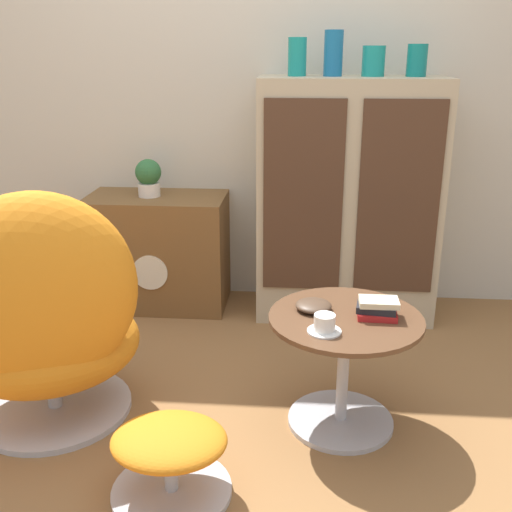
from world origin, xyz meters
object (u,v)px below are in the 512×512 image
(egg_chair, at_px, (43,321))
(potted_plant, at_px, (148,177))
(bowl, at_px, (314,305))
(teacup, at_px, (324,325))
(sideboard, at_px, (347,200))
(vase_rightmost, at_px, (417,60))
(ottoman, at_px, (170,453))
(coffee_table, at_px, (344,358))
(vase_leftmost, at_px, (297,57))
(book_stack, at_px, (377,308))
(vase_inner_left, at_px, (333,53))
(tv_console, at_px, (159,251))
(vase_inner_right, at_px, (373,61))

(egg_chair, xyz_separation_m, potted_plant, (0.12, 1.15, 0.30))
(bowl, bearing_deg, teacup, -78.84)
(sideboard, height_order, vase_rightmost, vase_rightmost)
(ottoman, distance_m, potted_plant, 1.67)
(ottoman, distance_m, coffee_table, 0.73)
(vase_leftmost, distance_m, book_stack, 1.39)
(vase_inner_left, bearing_deg, potted_plant, 179.38)
(tv_console, height_order, teacup, tv_console)
(book_stack, bearing_deg, teacup, -144.96)
(vase_leftmost, bearing_deg, vase_inner_right, -0.00)
(coffee_table, bearing_deg, vase_inner_left, 92.18)
(bowl, bearing_deg, vase_inner_left, 85.70)
(coffee_table, xyz_separation_m, vase_rightmost, (0.36, 1.07, 1.03))
(vase_leftmost, distance_m, vase_inner_left, 0.17)
(vase_inner_left, distance_m, teacup, 1.48)
(ottoman, relative_size, coffee_table, 0.69)
(egg_chair, bearing_deg, vase_inner_right, 42.03)
(ottoman, xyz_separation_m, book_stack, (0.68, 0.44, 0.33))
(ottoman, relative_size, vase_leftmost, 2.17)
(vase_inner_right, bearing_deg, vase_inner_left, 180.00)
(tv_console, xyz_separation_m, egg_chair, (-0.15, -1.15, 0.11))
(vase_leftmost, height_order, potted_plant, vase_leftmost)
(tv_console, relative_size, vase_inner_right, 5.23)
(vase_leftmost, bearing_deg, teacup, -83.71)
(egg_chair, height_order, coffee_table, egg_chair)
(egg_chair, distance_m, teacup, 1.03)
(tv_console, distance_m, vase_rightmost, 1.65)
(coffee_table, height_order, vase_inner_right, vase_inner_right)
(bowl, bearing_deg, coffee_table, -22.30)
(vase_rightmost, relative_size, potted_plant, 0.75)
(tv_console, relative_size, bowl, 5.54)
(tv_console, xyz_separation_m, potted_plant, (-0.03, 0.00, 0.41))
(tv_console, xyz_separation_m, teacup, (0.87, -1.21, 0.17))
(vase_inner_left, bearing_deg, coffee_table, -87.82)
(vase_rightmost, relative_size, bowl, 1.12)
(egg_chair, xyz_separation_m, vase_inner_left, (1.07, 1.14, 0.92))
(coffee_table, xyz_separation_m, bowl, (-0.12, 0.05, 0.19))
(bowl, bearing_deg, ottoman, -132.77)
(sideboard, relative_size, egg_chair, 1.32)
(tv_console, bearing_deg, vase_inner_left, -0.61)
(tv_console, bearing_deg, sideboard, -0.77)
(tv_console, relative_size, vase_inner_left, 3.48)
(vase_leftmost, bearing_deg, bowl, -84.57)
(ottoman, bearing_deg, vase_inner_left, 70.74)
(tv_console, distance_m, coffee_table, 1.44)
(vase_leftmost, relative_size, book_stack, 1.18)
(tv_console, relative_size, book_stack, 4.85)
(vase_inner_left, relative_size, potted_plant, 1.07)
(ottoman, xyz_separation_m, vase_rightmost, (0.92, 1.50, 1.15))
(vase_rightmost, bearing_deg, bowl, -115.01)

